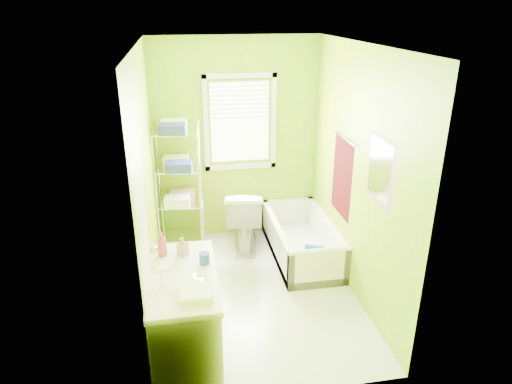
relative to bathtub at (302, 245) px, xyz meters
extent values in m
plane|color=silver|center=(-0.70, -0.65, -0.16)|extent=(2.90, 2.90, 0.00)
cube|color=#80A908|center=(-0.70, 0.80, 1.14)|extent=(2.10, 0.04, 2.60)
cube|color=#80A908|center=(-0.70, -2.10, 1.14)|extent=(2.10, 0.04, 2.60)
cube|color=#80A908|center=(-1.75, -0.65, 1.14)|extent=(0.04, 2.90, 2.60)
cube|color=#80A908|center=(0.35, -0.65, 1.14)|extent=(0.04, 2.90, 2.60)
cube|color=white|center=(-0.70, -0.65, 2.44)|extent=(2.10, 2.90, 0.04)
cube|color=white|center=(-0.65, 0.79, 1.39)|extent=(0.74, 0.01, 1.01)
cube|color=white|center=(-0.65, 0.77, 0.81)|extent=(0.92, 0.05, 0.06)
cube|color=white|center=(-0.65, 0.77, 1.97)|extent=(0.92, 0.05, 0.06)
cube|color=white|center=(-1.08, 0.77, 1.39)|extent=(0.06, 0.05, 1.22)
cube|color=white|center=(-0.22, 0.77, 1.39)|extent=(0.06, 0.05, 1.22)
cube|color=white|center=(-0.65, 0.76, 1.68)|extent=(0.72, 0.02, 0.50)
cube|color=white|center=(-1.73, -1.65, 0.84)|extent=(0.02, 0.80, 2.00)
sphere|color=gold|center=(-1.70, -1.32, 0.84)|extent=(0.07, 0.07, 0.07)
cube|color=#42070C|center=(0.34, -0.30, 0.99)|extent=(0.02, 0.58, 0.90)
cylinder|color=silver|center=(0.32, -0.30, 1.44)|extent=(0.02, 0.62, 0.02)
cube|color=#CC5972|center=(0.34, -1.20, 1.39)|extent=(0.02, 0.54, 0.64)
cube|color=white|center=(0.33, -1.20, 1.39)|extent=(0.01, 0.44, 0.54)
cube|color=white|center=(0.00, 0.03, -0.11)|extent=(0.71, 1.52, 0.10)
cube|color=white|center=(-0.32, 0.03, 0.07)|extent=(0.07, 1.52, 0.45)
cube|color=white|center=(0.32, 0.03, 0.07)|extent=(0.07, 1.52, 0.45)
cube|color=white|center=(0.00, -0.69, 0.07)|extent=(0.71, 0.07, 0.45)
cube|color=white|center=(0.00, 0.75, 0.07)|extent=(0.71, 0.07, 0.45)
cylinder|color=white|center=(0.00, -0.69, 0.30)|extent=(0.71, 0.07, 0.07)
cylinder|color=blue|center=(0.00, -0.48, -0.03)|extent=(0.33, 0.33, 0.06)
cylinder|color=#F9F51A|center=(0.00, -0.48, 0.03)|extent=(0.31, 0.31, 0.05)
cube|color=blue|center=(0.05, -0.36, 0.08)|extent=(0.23, 0.13, 0.21)
imported|color=white|center=(-0.66, 0.39, 0.25)|extent=(0.59, 0.87, 0.82)
cube|color=white|center=(-1.47, -1.51, 0.24)|extent=(0.55, 1.09, 0.79)
cube|color=white|center=(-1.47, -1.51, 0.66)|extent=(0.58, 1.12, 0.05)
ellipsoid|color=white|center=(-1.45, -1.66, 0.66)|extent=(0.38, 0.49, 0.13)
cylinder|color=silver|center=(-1.63, -1.66, 0.76)|extent=(0.03, 0.03, 0.16)
cylinder|color=silver|center=(-1.63, -1.66, 0.83)|extent=(0.12, 0.02, 0.02)
imported|color=#CF3C63|center=(-1.63, -1.15, 0.80)|extent=(0.11, 0.11, 0.23)
imported|color=tan|center=(-1.46, -1.18, 0.78)|extent=(0.11, 0.11, 0.17)
cylinder|color=#1C3EB7|center=(-1.28, -1.36, 0.74)|extent=(0.09, 0.09, 0.10)
cube|color=white|center=(-1.38, -1.86, 0.72)|extent=(0.25, 0.20, 0.06)
cylinder|color=silver|center=(-1.73, 0.38, 0.66)|extent=(0.02, 0.02, 1.63)
cylinder|color=silver|center=(-1.70, 0.70, 0.66)|extent=(0.02, 0.02, 1.63)
cylinder|color=silver|center=(-1.21, 0.33, 0.66)|extent=(0.02, 0.02, 1.63)
cylinder|color=silver|center=(-1.18, 0.64, 0.66)|extent=(0.02, 0.02, 1.63)
cube|color=silver|center=(-1.46, 0.51, 0.00)|extent=(0.57, 0.39, 0.02)
cube|color=silver|center=(-1.46, 0.51, 0.46)|extent=(0.57, 0.39, 0.02)
cube|color=silver|center=(-1.46, 0.51, 0.92)|extent=(0.57, 0.39, 0.02)
cube|color=silver|center=(-1.46, 0.51, 1.38)|extent=(0.57, 0.39, 0.02)
cube|color=#293797|center=(-1.49, 0.41, 1.44)|extent=(0.33, 0.24, 0.11)
cube|color=white|center=(-1.47, 0.64, 1.44)|extent=(0.33, 0.24, 0.11)
cube|color=#293797|center=(-1.44, 0.41, 0.98)|extent=(0.33, 0.24, 0.11)
cube|color=#F8F498|center=(-1.47, 0.64, 0.98)|extent=(0.33, 0.24, 0.11)
cube|color=white|center=(-1.49, 0.43, 0.52)|extent=(0.33, 0.24, 0.11)
cube|color=#C68790|center=(-1.42, 0.64, 0.52)|extent=(0.33, 0.24, 0.11)
cube|color=#C68790|center=(-1.19, 0.48, 0.20)|extent=(0.06, 0.29, 0.51)
camera|label=1|loc=(-1.43, -4.81, 2.78)|focal=32.00mm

